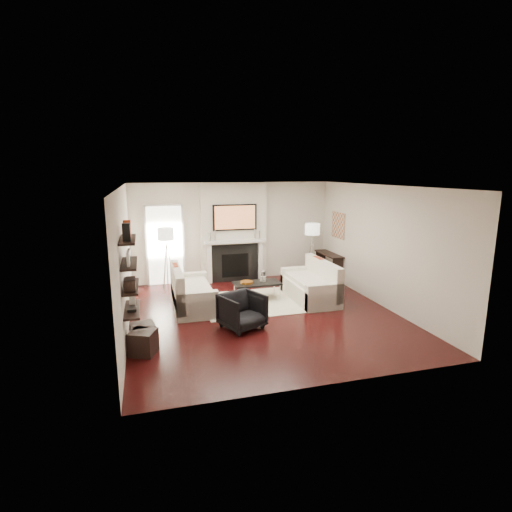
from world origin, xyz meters
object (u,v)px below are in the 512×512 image
object	(u,v)px
loveseat_right_base	(310,291)
lamp_left_shade	(166,234)
coffee_table	(257,283)
armchair	(242,309)
loveseat_left_base	(193,298)
ottoman_near	(143,335)
lamp_right_shade	(312,229)

from	to	relation	value
loveseat_right_base	lamp_left_shade	xyz separation A→B (m)	(-3.20, 1.73, 1.24)
coffee_table	armchair	bearing A→B (deg)	-115.02
loveseat_left_base	lamp_left_shade	distance (m)	2.06
loveseat_right_base	loveseat_left_base	bearing A→B (deg)	176.67
loveseat_left_base	armchair	size ratio (longest dim) A/B	2.39
loveseat_right_base	ottoman_near	bearing A→B (deg)	-156.88
armchair	ottoman_near	xyz separation A→B (m)	(-1.86, -0.34, -0.18)
loveseat_left_base	ottoman_near	size ratio (longest dim) A/B	4.50
lamp_right_shade	ottoman_near	distance (m)	5.66
loveseat_left_base	lamp_right_shade	bearing A→B (deg)	21.94
coffee_table	ottoman_near	size ratio (longest dim) A/B	2.75
loveseat_right_base	ottoman_near	xyz separation A→B (m)	(-3.82, -1.63, -0.01)
armchair	lamp_right_shade	distance (m)	4.04
lamp_left_shade	ottoman_near	world-z (taller)	lamp_left_shade
loveseat_right_base	ottoman_near	size ratio (longest dim) A/B	4.50
coffee_table	lamp_left_shade	size ratio (longest dim) A/B	2.75
loveseat_right_base	coffee_table	world-z (taller)	same
coffee_table	armchair	world-z (taller)	armchair
lamp_left_shade	loveseat_right_base	bearing A→B (deg)	-28.49
coffee_table	ottoman_near	distance (m)	3.26
loveseat_right_base	lamp_right_shade	bearing A→B (deg)	65.53
loveseat_right_base	lamp_left_shade	world-z (taller)	lamp_left_shade
loveseat_left_base	lamp_right_shade	xyz separation A→B (m)	(3.44, 1.39, 1.24)
loveseat_left_base	ottoman_near	world-z (taller)	loveseat_left_base
lamp_left_shade	ottoman_near	distance (m)	3.64
loveseat_left_base	loveseat_right_base	distance (m)	2.74
lamp_right_shade	ottoman_near	xyz separation A→B (m)	(-4.52, -3.18, -1.25)
ottoman_near	lamp_right_shade	bearing A→B (deg)	35.09
loveseat_left_base	coffee_table	distance (m)	1.55
loveseat_left_base	loveseat_right_base	world-z (taller)	same
armchair	lamp_left_shade	distance (m)	3.44
coffee_table	lamp_right_shade	size ratio (longest dim) A/B	2.75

